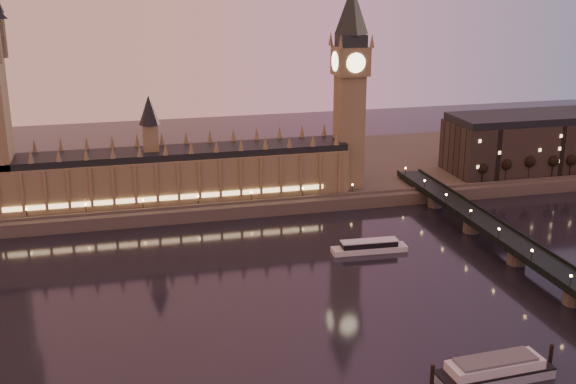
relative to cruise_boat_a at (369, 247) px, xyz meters
name	(u,v)px	position (x,y,z in m)	size (l,w,h in m)	color
ground	(312,309)	(-38.47, -45.88, -2.27)	(700.00, 700.00, 0.00)	black
far_embankment	(283,172)	(-8.47, 119.12, 0.73)	(560.00, 130.00, 6.00)	#423D35
palace_of_westminster	(165,169)	(-78.60, 75.11, 19.44)	(180.00, 26.62, 52.00)	brown
big_ben	(350,75)	(15.51, 75.11, 61.69)	(17.68, 17.68, 104.00)	brown
westminster_bridge	(543,269)	(53.14, -45.88, 3.25)	(13.20, 260.00, 15.30)	black
city_block	(575,137)	(156.46, 85.05, 19.98)	(155.00, 45.00, 34.00)	black
bare_tree_0	(485,168)	(87.88, 63.12, 11.96)	(5.43, 5.43, 11.05)	black
bare_tree_1	(507,166)	(100.84, 63.12, 11.96)	(5.43, 5.43, 11.05)	black
bare_tree_2	(529,165)	(113.81, 63.12, 11.96)	(5.43, 5.43, 11.05)	black
bare_tree_3	(550,163)	(126.77, 63.12, 11.96)	(5.43, 5.43, 11.05)	black
bare_tree_4	(571,162)	(139.74, 63.12, 11.96)	(5.43, 5.43, 11.05)	black
cruise_boat_a	(369,247)	(0.00, 0.00, 0.00)	(32.45, 8.56, 5.14)	silver
moored_barge	(495,370)	(0.72, -102.74, 0.89)	(40.80, 11.72, 7.49)	#8899AE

